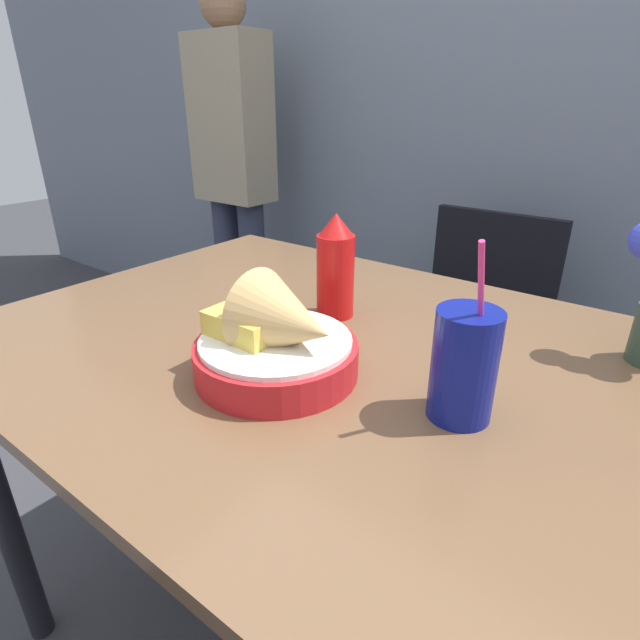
{
  "coord_description": "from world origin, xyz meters",
  "views": [
    {
      "loc": [
        0.41,
        -0.6,
        1.15
      ],
      "look_at": [
        -0.01,
        -0.04,
        0.83
      ],
      "focal_mm": 28.0,
      "sensor_mm": 36.0,
      "label": 1
    }
  ],
  "objects_px": {
    "ketchup_bottle": "(335,268)",
    "drink_cup": "(464,369)",
    "food_basket": "(280,342)",
    "person_standing": "(234,166)",
    "chair_far_window": "(476,322)"
  },
  "relations": [
    {
      "from": "ketchup_bottle",
      "to": "drink_cup",
      "type": "height_order",
      "value": "drink_cup"
    },
    {
      "from": "drink_cup",
      "to": "ketchup_bottle",
      "type": "bearing_deg",
      "value": 152.07
    },
    {
      "from": "ketchup_bottle",
      "to": "drink_cup",
      "type": "distance_m",
      "value": 0.36
    },
    {
      "from": "drink_cup",
      "to": "person_standing",
      "type": "distance_m",
      "value": 1.69
    },
    {
      "from": "chair_far_window",
      "to": "drink_cup",
      "type": "bearing_deg",
      "value": -72.26
    },
    {
      "from": "chair_far_window",
      "to": "drink_cup",
      "type": "distance_m",
      "value": 1.02
    },
    {
      "from": "person_standing",
      "to": "ketchup_bottle",
      "type": "bearing_deg",
      "value": -36.06
    },
    {
      "from": "food_basket",
      "to": "drink_cup",
      "type": "height_order",
      "value": "drink_cup"
    },
    {
      "from": "drink_cup",
      "to": "person_standing",
      "type": "height_order",
      "value": "person_standing"
    },
    {
      "from": "chair_far_window",
      "to": "food_basket",
      "type": "height_order",
      "value": "food_basket"
    },
    {
      "from": "ketchup_bottle",
      "to": "person_standing",
      "type": "xyz_separation_m",
      "value": [
        -1.08,
        0.79,
        0.02
      ]
    },
    {
      "from": "ketchup_bottle",
      "to": "drink_cup",
      "type": "relative_size",
      "value": 0.8
    },
    {
      "from": "chair_far_window",
      "to": "ketchup_bottle",
      "type": "distance_m",
      "value": 0.84
    },
    {
      "from": "food_basket",
      "to": "person_standing",
      "type": "xyz_separation_m",
      "value": [
        -1.15,
        1.02,
        0.06
      ]
    },
    {
      "from": "food_basket",
      "to": "drink_cup",
      "type": "relative_size",
      "value": 1.0
    }
  ]
}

